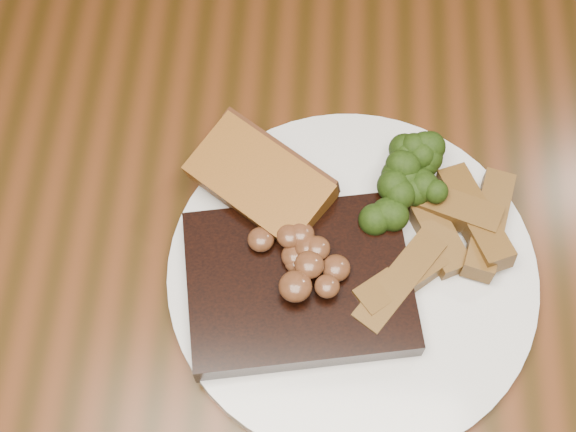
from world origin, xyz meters
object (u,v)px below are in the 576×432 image
object	(u,v)px
steak	(299,284)
dining_table	(276,258)
potato_wedges	(457,260)
garlic_bread	(261,193)
plate	(352,275)

from	to	relation	value
steak	dining_table	bearing A→B (deg)	99.20
steak	potato_wedges	distance (m)	0.13
steak	garlic_bread	world-z (taller)	same
dining_table	potato_wedges	world-z (taller)	potato_wedges
dining_table	garlic_bread	distance (m)	0.12
plate	garlic_bread	world-z (taller)	garlic_bread
plate	steak	bearing A→B (deg)	-157.83
plate	steak	size ratio (longest dim) A/B	1.72
dining_table	steak	size ratio (longest dim) A/B	9.44
steak	potato_wedges	xyz separation A→B (m)	(0.12, 0.03, -0.00)
dining_table	plate	distance (m)	0.13
steak	potato_wedges	world-z (taller)	same
steak	potato_wedges	size ratio (longest dim) A/B	1.41
garlic_bread	steak	bearing A→B (deg)	-30.31
plate	garlic_bread	bearing A→B (deg)	141.99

